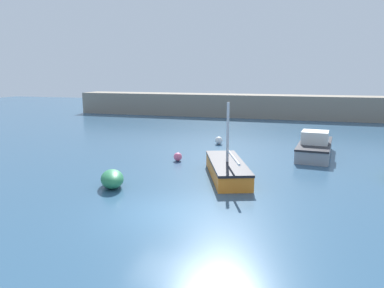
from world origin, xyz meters
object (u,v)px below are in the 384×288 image
object	(u,v)px
dinghy_near_pier	(112,179)
mooring_buoy_white	(219,141)
sailboat_twin_hulled	(227,169)
motorboat_grey_hull	(315,147)
mooring_buoy_pink	(178,157)

from	to	relation	value
dinghy_near_pier	mooring_buoy_white	size ratio (longest dim) A/B	3.85
dinghy_near_pier	sailboat_twin_hulled	bearing A→B (deg)	93.79
motorboat_grey_hull	sailboat_twin_hulled	bearing A→B (deg)	151.15
sailboat_twin_hulled	mooring_buoy_pink	world-z (taller)	sailboat_twin_hulled
sailboat_twin_hulled	mooring_buoy_white	bearing A→B (deg)	-4.82
sailboat_twin_hulled	mooring_buoy_white	xyz separation A→B (m)	(-2.45, 8.97, -0.15)
dinghy_near_pier	mooring_buoy_pink	size ratio (longest dim) A/B	4.34
dinghy_near_pier	mooring_buoy_pink	distance (m)	6.22
dinghy_near_pier	mooring_buoy_white	distance (m)	12.53
dinghy_near_pier	mooring_buoy_pink	world-z (taller)	dinghy_near_pier
motorboat_grey_hull	dinghy_near_pier	bearing A→B (deg)	141.66
sailboat_twin_hulled	mooring_buoy_pink	distance (m)	4.64
dinghy_near_pier	mooring_buoy_white	world-z (taller)	dinghy_near_pier
sailboat_twin_hulled	dinghy_near_pier	world-z (taller)	sailboat_twin_hulled
mooring_buoy_pink	mooring_buoy_white	distance (m)	6.31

